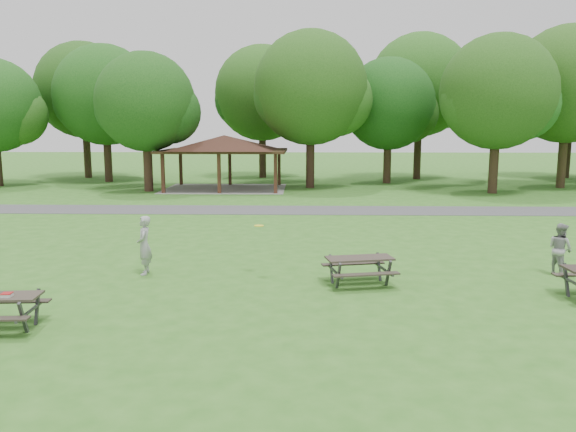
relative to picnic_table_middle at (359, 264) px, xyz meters
The scene contains 17 objects.
ground 3.16m from the picnic_table_middle, behind, with size 160.00×160.00×0.00m, color #2F681D.
asphalt_path 14.28m from the picnic_table_middle, 102.57° to the left, with size 120.00×3.20×0.02m, color #434345.
pavilion 25.08m from the picnic_table_middle, 106.54° to the left, with size 8.60×7.01×3.76m.
tree_row_c 34.10m from the picnic_table_middle, 120.43° to the left, with size 8.19×7.80×10.67m.
tree_row_d 25.99m from the picnic_table_middle, 118.17° to the left, with size 6.93×6.60×9.27m.
tree_row_e 25.73m from the picnic_table_middle, 92.31° to the left, with size 8.40×8.00×11.02m.
tree_row_f 29.36m from the picnic_table_middle, 80.07° to the left, with size 7.35×7.00×9.55m.
tree_row_g 25.21m from the picnic_table_middle, 63.41° to the left, with size 7.77×7.40×10.25m.
tree_row_h 31.27m from the picnic_table_middle, 56.26° to the left, with size 8.61×8.20×11.37m.
tree_deep_a 38.68m from the picnic_table_middle, 121.65° to the left, with size 8.40×8.00×11.38m.
tree_deep_b 33.92m from the picnic_table_middle, 98.64° to the left, with size 8.40×8.00×11.13m.
tree_deep_c 33.64m from the picnic_table_middle, 75.94° to the left, with size 8.82×8.40×11.90m.
tree_deep_d 40.01m from the picnic_table_middle, 57.89° to the left, with size 8.40×8.00×11.27m.
picnic_table_middle is the anchor object (origin of this frame).
frisbee_in_flight 3.18m from the picnic_table_middle, 160.62° to the left, with size 0.32×0.32×0.02m.
frisbee_thrower 6.38m from the picnic_table_middle, behind, with size 0.64×0.42×1.76m, color #9A9A9C.
frisbee_catcher 6.20m from the picnic_table_middle, 11.55° to the left, with size 0.75×0.59×1.55m, color #959497.
Camera 1 is at (1.54, -15.20, 4.39)m, focal length 35.00 mm.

